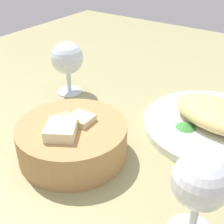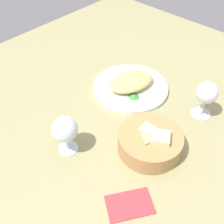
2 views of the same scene
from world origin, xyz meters
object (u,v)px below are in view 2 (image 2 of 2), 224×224
object	(u,v)px
plate	(131,87)
wine_glass_near	(65,130)
bread_basket	(150,142)
wine_glass_far	(207,94)
folded_napkin	(129,204)

from	to	relation	value
plate	wine_glass_near	bearing A→B (deg)	7.08
plate	bread_basket	distance (cm)	26.83
plate	wine_glass_far	bearing A→B (deg)	103.13
plate	wine_glass_far	world-z (taller)	wine_glass_far
bread_basket	folded_napkin	distance (cm)	18.36
plate	wine_glass_far	size ratio (longest dim) A/B	2.12
folded_napkin	plate	bearing A→B (deg)	73.79
bread_basket	wine_glass_far	distance (cm)	23.25
plate	wine_glass_near	size ratio (longest dim) A/B	2.21
bread_basket	wine_glass_near	bearing A→B (deg)	-47.12
wine_glass_far	folded_napkin	size ratio (longest dim) A/B	1.12
wine_glass_near	folded_napkin	bearing A→B (deg)	87.23
wine_glass_far	plate	bearing A→B (deg)	-76.87
wine_glass_near	plate	bearing A→B (deg)	-172.92
folded_napkin	wine_glass_near	bearing A→B (deg)	121.39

